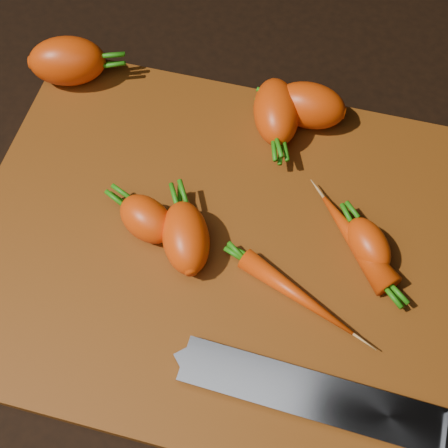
# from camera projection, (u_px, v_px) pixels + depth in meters

# --- Properties ---
(ground) EXTENTS (2.00, 2.00, 0.01)m
(ground) POSITION_uv_depth(u_px,v_px,m) (222.00, 249.00, 0.63)
(ground) COLOR black
(cutting_board) EXTENTS (0.50, 0.40, 0.01)m
(cutting_board) POSITION_uv_depth(u_px,v_px,m) (222.00, 244.00, 0.62)
(cutting_board) COLOR #69320B
(cutting_board) RESTS_ON ground
(carrot_0) EXTENTS (0.10, 0.08, 0.05)m
(carrot_0) POSITION_uv_depth(u_px,v_px,m) (68.00, 61.00, 0.70)
(carrot_0) COLOR #ED470E
(carrot_0) RESTS_ON cutting_board
(carrot_1) EXTENTS (0.07, 0.06, 0.04)m
(carrot_1) POSITION_uv_depth(u_px,v_px,m) (146.00, 219.00, 0.60)
(carrot_1) COLOR #ED470E
(carrot_1) RESTS_ON cutting_board
(carrot_2) EXTENTS (0.07, 0.09, 0.05)m
(carrot_2) POSITION_uv_depth(u_px,v_px,m) (276.00, 112.00, 0.66)
(carrot_2) COLOR #ED470E
(carrot_2) RESTS_ON cutting_board
(carrot_3) EXTENTS (0.07, 0.09, 0.05)m
(carrot_3) POSITION_uv_depth(u_px,v_px,m) (186.00, 238.00, 0.59)
(carrot_3) COLOR #ED470E
(carrot_3) RESTS_ON cutting_board
(carrot_4) EXTENTS (0.08, 0.05, 0.05)m
(carrot_4) POSITION_uv_depth(u_px,v_px,m) (309.00, 106.00, 0.67)
(carrot_4) COLOR #ED470E
(carrot_4) RESTS_ON cutting_board
(carrot_5) EXTENTS (0.06, 0.07, 0.03)m
(carrot_5) POSITION_uv_depth(u_px,v_px,m) (369.00, 244.00, 0.59)
(carrot_5) COLOR #ED470E
(carrot_5) RESTS_ON cutting_board
(carrot_6) EXTENTS (0.12, 0.07, 0.02)m
(carrot_6) POSITION_uv_depth(u_px,v_px,m) (297.00, 295.00, 0.58)
(carrot_6) COLOR #ED470E
(carrot_6) RESTS_ON cutting_board
(carrot_7) EXTENTS (0.10, 0.10, 0.03)m
(carrot_7) POSITION_uv_depth(u_px,v_px,m) (355.00, 241.00, 0.60)
(carrot_7) COLOR #ED470E
(carrot_7) RESTS_ON cutting_board
(knife) EXTENTS (0.37, 0.05, 0.02)m
(knife) POSITION_uv_depth(u_px,v_px,m) (336.00, 402.00, 0.53)
(knife) COLOR gray
(knife) RESTS_ON cutting_board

